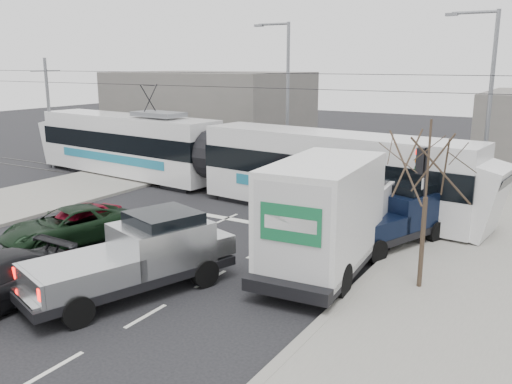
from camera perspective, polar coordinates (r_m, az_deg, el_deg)
The scene contains 15 objects.
ground at distance 18.41m, azimuth -9.16°, elevation -8.01°, with size 120.00×120.00×0.00m, color black.
sidewalk_right at distance 14.76m, azimuth 19.66°, elevation -13.98°, with size 6.00×60.00×0.15m, color gray.
rails at distance 26.45m, azimuth 4.85°, elevation -1.22°, with size 60.00×1.60×0.03m, color #33302D.
building_left at distance 43.29m, azimuth -4.83°, elevation 8.50°, with size 14.00×10.00×6.00m, color slate.
bare_tree at distance 16.19m, azimuth 17.64°, elevation 2.53°, with size 2.40×2.40×5.00m.
traffic_signal at distance 20.46m, azimuth 17.02°, elevation 1.74°, with size 0.44×0.44×3.60m.
street_lamp_near at distance 27.34m, azimuth 23.04°, elevation 9.10°, with size 2.38×0.25×9.00m.
street_lamp_far at distance 32.88m, azimuth 3.07°, elevation 10.68°, with size 2.38×0.25×9.00m.
catenary at distance 25.74m, azimuth 5.02°, elevation 7.14°, with size 60.00×0.20×7.00m.
tram at distance 28.44m, azimuth -4.36°, elevation 3.80°, with size 26.90×5.42×5.46m.
silver_pickup at distance 16.52m, azimuth -12.02°, elevation -6.44°, with size 4.03×6.68×2.30m.
box_truck at distance 17.76m, azimuth 7.71°, elevation -2.46°, with size 3.10×7.66×3.75m.
navy_pickup at distance 20.83m, azimuth 14.31°, elevation -2.44°, with size 3.74×5.78×2.29m.
green_car at distance 21.67m, azimuth -19.13°, elevation -3.40°, with size 2.26×4.89×1.36m, color black.
red_car at distance 22.18m, azimuth -18.28°, elevation -3.00°, with size 1.57×3.90×1.33m, color maroon.
Camera 1 is at (11.18, -13.02, 6.67)m, focal length 38.00 mm.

